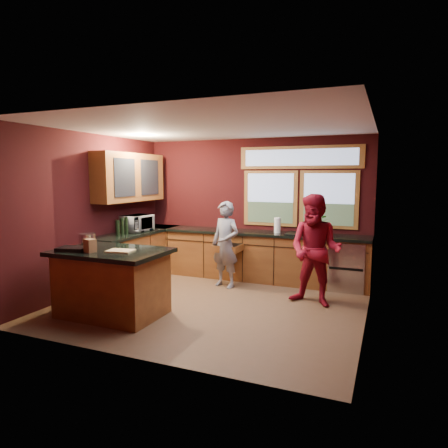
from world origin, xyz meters
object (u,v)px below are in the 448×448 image
Objects in this scene: island at (112,282)px; cutting_board at (120,251)px; person_red at (315,250)px; person_grey at (225,244)px; stock_pot at (87,240)px.

cutting_board reaches higher than island.
person_red is 2.88m from cutting_board.
person_red is at bearing 1.58° from person_grey.
person_red is (1.65, -0.42, 0.09)m from person_grey.
stock_pot is (-3.13, -1.41, 0.18)m from person_red.
person_grey reaches higher than cutting_board.
person_grey is 6.39× the size of stock_pot.
person_grey is at bearing 64.95° from island.
cutting_board is (-0.73, -2.03, 0.19)m from person_grey.
person_red is at bearing 24.31° from stock_pot.
stock_pot is (-1.48, -1.83, 0.27)m from person_grey.
person_grey is 2.17m from cutting_board.
cutting_board is at bearing -134.09° from person_red.
person_red reaches higher than cutting_board.
person_red is (2.58, 1.56, 0.38)m from island.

